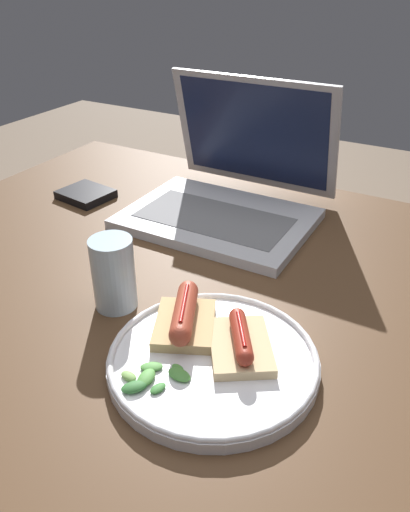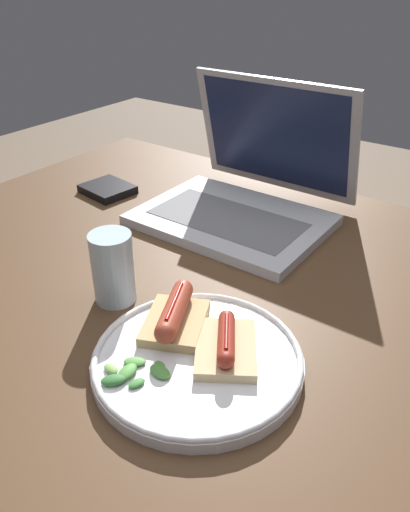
# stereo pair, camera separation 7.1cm
# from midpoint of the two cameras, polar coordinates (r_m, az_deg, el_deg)

# --- Properties ---
(desk) EXTENTS (1.19, 0.88, 0.71)m
(desk) POSITION_cam_midpoint_polar(r_m,az_deg,el_deg) (0.81, -2.22, -6.05)
(desk) COLOR #4C331E
(desk) RESTS_ON ground_plane
(laptop) EXTENTS (0.34, 0.30, 0.24)m
(laptop) POSITION_cam_midpoint_polar(r_m,az_deg,el_deg) (0.95, 0.54, 7.13)
(laptop) COLOR #B7B7BC
(laptop) RESTS_ON desk
(plate) EXTENTS (0.26, 0.26, 0.02)m
(plate) POSITION_cam_midpoint_polar(r_m,az_deg,el_deg) (0.61, -2.47, -11.82)
(plate) COLOR silver
(plate) RESTS_ON desk
(sausage_toast_left) EXTENTS (0.12, 0.13, 0.04)m
(sausage_toast_left) POSITION_cam_midpoint_polar(r_m,az_deg,el_deg) (0.61, 0.71, -9.98)
(sausage_toast_left) COLOR #D6B784
(sausage_toast_left) RESTS_ON plate
(sausage_toast_middle) EXTENTS (0.11, 0.12, 0.04)m
(sausage_toast_middle) POSITION_cam_midpoint_polar(r_m,az_deg,el_deg) (0.64, -5.57, -7.14)
(sausage_toast_middle) COLOR tan
(sausage_toast_middle) RESTS_ON plate
(salad_pile) EXTENTS (0.08, 0.07, 0.01)m
(salad_pile) POSITION_cam_midpoint_polar(r_m,az_deg,el_deg) (0.59, -9.79, -13.73)
(salad_pile) COLOR #4C8E3D
(salad_pile) RESTS_ON plate
(drinking_glass) EXTENTS (0.06, 0.06, 0.11)m
(drinking_glass) POSITION_cam_midpoint_polar(r_m,az_deg,el_deg) (0.71, -13.28, -2.06)
(drinking_glass) COLOR silver
(drinking_glass) RESTS_ON desk
(external_drive) EXTENTS (0.11, 0.10, 0.02)m
(external_drive) POSITION_cam_midpoint_polar(r_m,az_deg,el_deg) (1.07, -15.35, 6.78)
(external_drive) COLOR black
(external_drive) RESTS_ON desk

